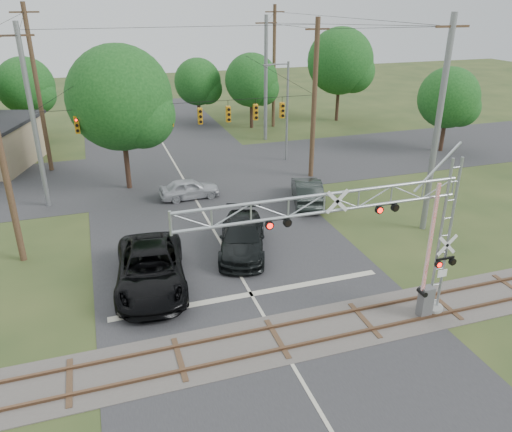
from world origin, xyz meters
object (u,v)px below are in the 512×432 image
object	(u,v)px
crossing_gantry	(374,232)
car_dark	(242,237)
sedan_silver	(189,189)
pickup_black	(151,269)
traffic_signal_span	(198,111)
streetlight	(285,107)

from	to	relation	value
crossing_gantry	car_dark	bearing A→B (deg)	109.71
car_dark	sedan_silver	distance (m)	8.74
crossing_gantry	sedan_silver	world-z (taller)	crossing_gantry
pickup_black	traffic_signal_span	bearing A→B (deg)	73.73
streetlight	crossing_gantry	bearing A→B (deg)	-102.91
pickup_black	sedan_silver	bearing A→B (deg)	76.06
sedan_silver	streetlight	bearing A→B (deg)	-59.76
crossing_gantry	car_dark	xyz separation A→B (m)	(-2.91, 8.13, -3.60)
traffic_signal_span	pickup_black	xyz separation A→B (m)	(-5.15, -12.33, -4.69)
crossing_gantry	sedan_silver	size ratio (longest dim) A/B	2.88
traffic_signal_span	car_dark	distance (m)	11.29
car_dark	sedan_silver	xyz separation A→B (m)	(-1.18, 8.66, -0.16)
crossing_gantry	pickup_black	xyz separation A→B (m)	(-8.09, 6.03, -3.49)
traffic_signal_span	streetlight	bearing A→B (deg)	28.39
pickup_black	sedan_silver	size ratio (longest dim) A/B	1.69
traffic_signal_span	crossing_gantry	bearing A→B (deg)	-80.91
pickup_black	crossing_gantry	bearing A→B (deg)	-30.31
streetlight	sedan_silver	bearing A→B (deg)	-147.32
crossing_gantry	traffic_signal_span	world-z (taller)	traffic_signal_span
traffic_signal_span	car_dark	world-z (taller)	traffic_signal_span
car_dark	crossing_gantry	bearing A→B (deg)	-52.03
crossing_gantry	pickup_black	world-z (taller)	crossing_gantry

